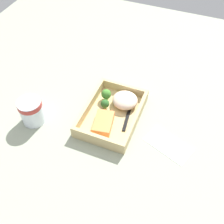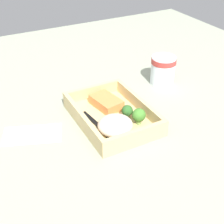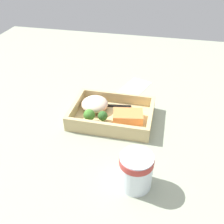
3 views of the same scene
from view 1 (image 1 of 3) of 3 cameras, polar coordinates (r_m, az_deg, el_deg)
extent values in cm
cube|color=gray|center=(92.15, 0.00, -1.49)|extent=(160.00, 160.00, 2.00)
cube|color=tan|center=(90.91, 0.00, -0.85)|extent=(25.49, 18.28, 1.20)
cube|color=tan|center=(87.46, 5.21, -1.48)|extent=(25.49, 1.20, 3.48)
cube|color=tan|center=(91.53, -4.98, 1.61)|extent=(25.49, 1.20, 3.48)
cube|color=tan|center=(82.39, -3.14, -5.90)|extent=(1.20, 15.88, 3.48)
cube|color=tan|center=(96.90, 2.67, 5.19)|extent=(1.20, 15.88, 3.48)
cube|color=#E78445|center=(86.59, -1.89, -2.36)|extent=(10.05, 7.37, 2.70)
ellipsoid|color=beige|center=(92.29, 2.85, 2.57)|extent=(8.67, 8.98, 4.09)
cylinder|color=#759A55|center=(92.10, -1.51, 1.21)|extent=(1.15, 1.15, 1.30)
sphere|color=#2D5E26|center=(90.99, -1.53, 1.83)|extent=(3.04, 3.04, 3.04)
cylinder|color=#789D4F|center=(94.69, -1.25, 3.15)|extent=(1.35, 1.35, 1.73)
sphere|color=#427F2D|center=(93.36, -1.27, 3.93)|extent=(3.56, 3.56, 3.56)
cube|color=black|center=(89.75, 3.39, -1.05)|extent=(12.44, 2.72, 0.44)
cube|color=black|center=(94.89, 4.37, 2.54)|extent=(3.66, 2.63, 0.44)
cylinder|color=white|center=(91.00, -17.08, 0.15)|extent=(7.71, 7.71, 9.23)
cylinder|color=#B23833|center=(88.56, -17.57, 1.57)|extent=(7.94, 7.94, 1.66)
cube|color=white|center=(86.45, 12.13, -6.89)|extent=(12.49, 16.60, 0.24)
camera|label=2|loc=(1.17, 32.50, 33.23)|focal=50.00mm
camera|label=3|loc=(0.97, -48.23, 23.66)|focal=42.00mm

